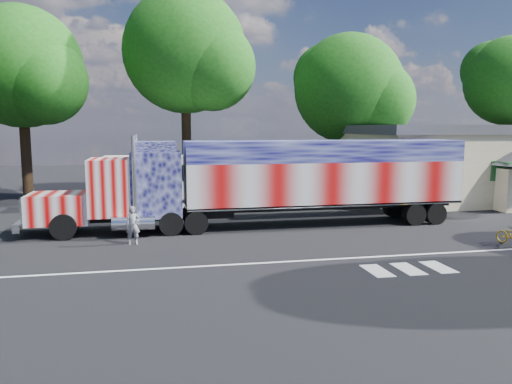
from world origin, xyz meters
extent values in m
plane|color=black|center=(0.00, 0.00, 0.00)|extent=(100.00, 100.00, 0.00)
cube|color=silver|center=(0.00, -3.00, 0.01)|extent=(30.00, 0.15, 0.01)
cube|color=silver|center=(2.80, -4.80, 0.01)|extent=(0.70, 1.60, 0.01)
cube|color=silver|center=(4.00, -4.80, 0.01)|extent=(0.70, 1.60, 0.01)
cube|color=silver|center=(5.20, -4.80, 0.01)|extent=(0.70, 1.60, 0.01)
cube|color=black|center=(-5.86, 3.80, 0.75)|extent=(9.61, 1.07, 0.32)
cube|color=#DC7978|center=(-9.28, 3.80, 1.28)|extent=(2.78, 2.35, 1.39)
cube|color=silver|center=(-10.72, 3.80, 1.28)|extent=(0.13, 2.03, 1.24)
cube|color=silver|center=(-10.94, 3.80, 0.59)|extent=(0.32, 2.67, 0.38)
cube|color=#DC7978|center=(-6.93, 3.80, 2.24)|extent=(1.92, 2.67, 2.67)
cube|color=black|center=(-7.84, 3.80, 2.72)|extent=(0.06, 2.24, 0.96)
cube|color=#484A81|center=(-4.80, 3.80, 2.35)|extent=(2.35, 2.67, 3.10)
cube|color=#484A81|center=(-4.80, 3.80, 4.11)|extent=(1.92, 2.56, 0.53)
cylinder|color=silver|center=(-5.76, 5.21, 2.35)|extent=(0.21, 0.21, 4.70)
cylinder|color=silver|center=(-5.76, 2.39, 2.35)|extent=(0.21, 0.21, 4.70)
cylinder|color=silver|center=(-5.86, 5.19, 0.69)|extent=(1.92, 0.70, 0.70)
cylinder|color=silver|center=(-5.86, 2.41, 0.69)|extent=(1.92, 0.70, 0.70)
cylinder|color=black|center=(-8.96, 2.63, 0.59)|extent=(1.17, 0.37, 1.17)
cylinder|color=black|center=(-8.96, 4.98, 0.59)|extent=(1.17, 0.37, 1.17)
cylinder|color=black|center=(-4.16, 2.68, 0.56)|extent=(1.11, 0.59, 1.11)
cylinder|color=black|center=(-4.16, 4.92, 0.56)|extent=(1.11, 0.59, 1.11)
cylinder|color=black|center=(-2.98, 2.68, 0.56)|extent=(1.11, 0.59, 1.11)
cylinder|color=black|center=(-2.98, 4.92, 0.56)|extent=(1.11, 0.59, 1.11)
cube|color=black|center=(3.75, 3.80, 1.01)|extent=(13.88, 1.17, 0.32)
cube|color=#D57777|center=(3.75, 3.80, 2.24)|extent=(14.31, 2.78, 2.14)
cube|color=#464992|center=(3.75, 3.80, 3.84)|extent=(14.31, 2.78, 1.07)
cube|color=silver|center=(3.75, 3.80, 1.17)|extent=(14.31, 2.78, 0.13)
cube|color=silver|center=(10.92, 3.80, 2.78)|extent=(0.04, 2.67, 3.10)
cylinder|color=black|center=(8.34, 2.68, 0.56)|extent=(1.11, 0.59, 1.11)
cylinder|color=black|center=(8.34, 4.92, 0.56)|extent=(1.11, 0.59, 1.11)
cylinder|color=black|center=(9.51, 2.68, 0.56)|extent=(1.11, 0.59, 1.11)
cylinder|color=black|center=(9.51, 4.92, 0.56)|extent=(1.11, 0.59, 1.11)
cube|color=white|center=(-2.47, 11.78, 1.62)|extent=(11.08, 2.40, 3.23)
cube|color=black|center=(-2.47, 11.78, 2.22)|extent=(10.71, 2.46, 1.02)
cube|color=black|center=(-2.47, 11.78, 0.42)|extent=(11.08, 2.40, 0.23)
cube|color=black|center=(-8.01, 11.78, 1.75)|extent=(0.06, 2.12, 1.29)
cylinder|color=black|center=(-6.62, 10.62, 0.46)|extent=(0.92, 0.28, 0.92)
cylinder|color=black|center=(-6.62, 12.93, 0.46)|extent=(0.92, 0.28, 0.92)
cylinder|color=black|center=(0.30, 10.62, 0.46)|extent=(0.92, 0.28, 0.92)
cylinder|color=black|center=(0.30, 12.93, 0.46)|extent=(0.92, 0.28, 0.92)
cylinder|color=black|center=(1.14, 10.62, 0.46)|extent=(0.92, 0.28, 0.92)
cylinder|color=black|center=(1.14, 12.93, 0.46)|extent=(0.92, 0.28, 0.92)
cube|color=beige|center=(20.00, 11.00, 2.30)|extent=(22.00, 10.00, 4.60)
cube|color=#46464B|center=(20.00, 11.00, 4.90)|extent=(22.40, 10.40, 0.60)
cube|color=#1E5926|center=(12.00, 5.96, 2.40)|extent=(1.60, 0.08, 1.20)
cube|color=#1E5926|center=(16.00, 5.96, 2.40)|extent=(1.60, 0.08, 1.20)
imported|color=slate|center=(-5.84, 1.12, 0.83)|extent=(0.63, 0.43, 1.67)
cylinder|color=black|center=(-2.47, 16.96, 4.22)|extent=(0.70, 0.70, 8.45)
sphere|color=#1C5A15|center=(-2.47, 16.96, 10.56)|extent=(9.01, 9.01, 9.01)
sphere|color=#1C5A15|center=(-0.67, 15.61, 9.35)|extent=(6.30, 6.30, 6.30)
sphere|color=#1C5A15|center=(-3.82, 18.31, 11.76)|extent=(5.85, 5.85, 5.85)
cylinder|color=black|center=(25.94, 18.54, 3.64)|extent=(0.70, 0.70, 7.27)
sphere|color=#1C5A15|center=(25.94, 18.54, 9.09)|extent=(7.79, 7.79, 7.79)
sphere|color=#1C5A15|center=(24.77, 19.71, 10.13)|extent=(5.06, 5.06, 5.06)
cylinder|color=black|center=(10.08, 16.40, 3.21)|extent=(0.70, 0.70, 6.43)
sphere|color=#1C5A15|center=(10.08, 16.40, 8.03)|extent=(8.45, 8.45, 8.45)
sphere|color=#1C5A15|center=(11.77, 15.13, 7.12)|extent=(5.92, 5.92, 5.92)
sphere|color=#1C5A15|center=(8.81, 17.67, 8.95)|extent=(5.49, 5.49, 5.49)
cylinder|color=black|center=(-13.59, 16.40, 3.65)|extent=(0.70, 0.70, 7.30)
sphere|color=#1C5A15|center=(-13.59, 16.40, 9.13)|extent=(8.26, 8.26, 8.26)
sphere|color=#1C5A15|center=(-11.94, 15.16, 8.09)|extent=(5.78, 5.78, 5.78)
sphere|color=#1C5A15|center=(-14.83, 17.64, 10.17)|extent=(5.37, 5.37, 5.37)
camera|label=1|loc=(-4.83, -20.77, 5.06)|focal=35.00mm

